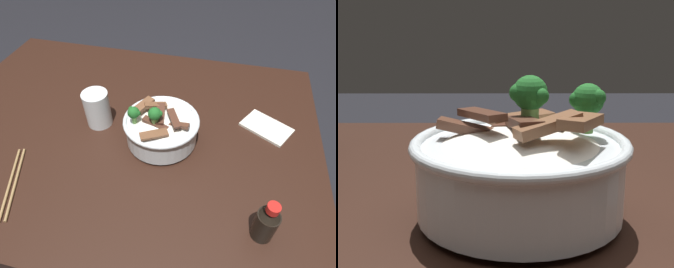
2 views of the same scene
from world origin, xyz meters
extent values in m
cube|color=black|center=(0.00, 0.00, 0.73)|extent=(1.22, 0.91, 0.05)
cylinder|color=silver|center=(0.14, -0.03, 0.76)|extent=(0.10, 0.10, 0.01)
cylinder|color=silver|center=(0.14, -0.03, 0.80)|extent=(0.20, 0.20, 0.07)
torus|color=silver|center=(0.14, -0.03, 0.84)|extent=(0.22, 0.22, 0.01)
ellipsoid|color=white|center=(0.14, -0.03, 0.82)|extent=(0.18, 0.18, 0.06)
cube|color=#4C2B1E|center=(0.18, -0.04, 0.86)|extent=(0.05, 0.07, 0.01)
cube|color=brown|center=(0.12, 0.00, 0.86)|extent=(0.07, 0.05, 0.02)
cube|color=#563323|center=(0.19, -0.05, 0.85)|extent=(0.07, 0.03, 0.02)
cube|color=brown|center=(0.09, -0.01, 0.87)|extent=(0.05, 0.07, 0.01)
cube|color=#4C2B1E|center=(0.14, -0.03, 0.86)|extent=(0.04, 0.08, 0.02)
cube|color=#4C2B1E|center=(0.13, -0.06, 0.85)|extent=(0.08, 0.04, 0.02)
cube|color=brown|center=(0.14, -0.10, 0.85)|extent=(0.08, 0.06, 0.01)
cylinder|color=#7AB256|center=(0.13, -0.06, 0.86)|extent=(0.02, 0.02, 0.03)
sphere|color=#1E6023|center=(0.13, -0.06, 0.88)|extent=(0.04, 0.04, 0.04)
sphere|color=#1E6023|center=(0.14, -0.06, 0.88)|extent=(0.02, 0.02, 0.02)
sphere|color=#1E6023|center=(0.12, -0.05, 0.88)|extent=(0.02, 0.02, 0.02)
cylinder|color=#6BA84C|center=(0.07, -0.06, 0.85)|extent=(0.01, 0.01, 0.02)
sphere|color=#1E6023|center=(0.07, -0.06, 0.88)|extent=(0.03, 0.03, 0.03)
sphere|color=#1E6023|center=(0.08, -0.06, 0.88)|extent=(0.02, 0.02, 0.02)
sphere|color=#1E6023|center=(0.06, -0.05, 0.88)|extent=(0.02, 0.02, 0.02)
camera|label=1|loc=(0.29, -0.59, 1.37)|focal=30.02mm
camera|label=2|loc=(0.16, 0.45, 0.97)|focal=55.06mm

